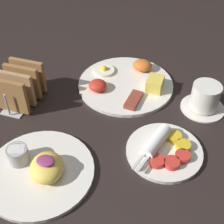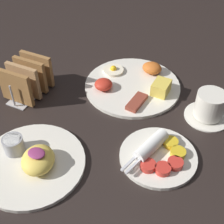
{
  "view_description": "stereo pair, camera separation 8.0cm",
  "coord_description": "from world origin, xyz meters",
  "px_view_note": "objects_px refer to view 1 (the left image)",
  "views": [
    {
      "loc": [
        0.24,
        -0.52,
        0.57
      ],
      "look_at": [
        0.06,
        0.05,
        0.03
      ],
      "focal_mm": 50.0,
      "sensor_mm": 36.0,
      "label": 1
    },
    {
      "loc": [
        0.32,
        -0.49,
        0.57
      ],
      "look_at": [
        0.06,
        0.05,
        0.03
      ],
      "focal_mm": 50.0,
      "sensor_mm": 36.0,
      "label": 2
    }
  ],
  "objects_px": {
    "plate_breakfast": "(127,82)",
    "toast_rack": "(20,86)",
    "plate_foreground": "(39,169)",
    "coffee_cup": "(205,98)",
    "plate_condiments": "(164,150)"
  },
  "relations": [
    {
      "from": "plate_foreground",
      "to": "coffee_cup",
      "type": "xyz_separation_m",
      "value": [
        0.33,
        0.33,
        0.02
      ]
    },
    {
      "from": "plate_breakfast",
      "to": "coffee_cup",
      "type": "distance_m",
      "value": 0.23
    },
    {
      "from": "coffee_cup",
      "to": "plate_breakfast",
      "type": "bearing_deg",
      "value": 170.86
    },
    {
      "from": "plate_condiments",
      "to": "coffee_cup",
      "type": "bearing_deg",
      "value": 69.35
    },
    {
      "from": "plate_breakfast",
      "to": "toast_rack",
      "type": "height_order",
      "value": "toast_rack"
    },
    {
      "from": "plate_foreground",
      "to": "toast_rack",
      "type": "bearing_deg",
      "value": 127.44
    },
    {
      "from": "toast_rack",
      "to": "coffee_cup",
      "type": "relative_size",
      "value": 1.23
    },
    {
      "from": "coffee_cup",
      "to": "plate_condiments",
      "type": "bearing_deg",
      "value": -110.65
    },
    {
      "from": "toast_rack",
      "to": "coffee_cup",
      "type": "height_order",
      "value": "toast_rack"
    },
    {
      "from": "toast_rack",
      "to": "coffee_cup",
      "type": "distance_m",
      "value": 0.5
    },
    {
      "from": "plate_breakfast",
      "to": "toast_rack",
      "type": "bearing_deg",
      "value": -149.35
    },
    {
      "from": "plate_foreground",
      "to": "toast_rack",
      "type": "height_order",
      "value": "toast_rack"
    },
    {
      "from": "plate_foreground",
      "to": "coffee_cup",
      "type": "relative_size",
      "value": 2.05
    },
    {
      "from": "plate_condiments",
      "to": "plate_foreground",
      "type": "xyz_separation_m",
      "value": [
        -0.25,
        -0.14,
        0.0
      ]
    },
    {
      "from": "coffee_cup",
      "to": "toast_rack",
      "type": "bearing_deg",
      "value": -166.34
    }
  ]
}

